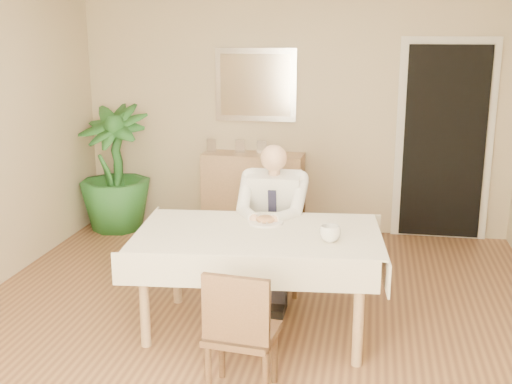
% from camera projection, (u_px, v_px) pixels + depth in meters
% --- Properties ---
extents(room, '(5.00, 5.02, 2.60)m').
position_uv_depth(room, '(247.00, 155.00, 4.34)').
color(room, brown).
rests_on(room, ground).
extents(window, '(1.34, 0.04, 1.44)m').
position_uv_depth(window, '(89.00, 261.00, 1.95)').
color(window, silver).
rests_on(window, room).
extents(doorway, '(0.96, 0.07, 2.10)m').
position_uv_depth(doorway, '(444.00, 143.00, 6.49)').
color(doorway, silver).
rests_on(doorway, ground).
extents(mirror, '(0.86, 0.04, 0.76)m').
position_uv_depth(mirror, '(256.00, 85.00, 6.70)').
color(mirror, silver).
rests_on(mirror, room).
extents(dining_table, '(1.81, 1.18, 0.75)m').
position_uv_depth(dining_table, '(258.00, 243.00, 4.50)').
color(dining_table, tan).
rests_on(dining_table, ground).
extents(chair_far, '(0.47, 0.47, 0.95)m').
position_uv_depth(chair_far, '(277.00, 224.00, 5.37)').
color(chair_far, '#432E1B').
rests_on(chair_far, ground).
extents(chair_near, '(0.43, 0.43, 0.82)m').
position_uv_depth(chair_near, '(240.00, 329.00, 3.67)').
color(chair_near, '#432E1B').
rests_on(chair_near, ground).
extents(seated_man, '(0.48, 0.72, 1.24)m').
position_uv_depth(seated_man, '(272.00, 216.00, 5.06)').
color(seated_man, white).
rests_on(seated_man, ground).
extents(plate, '(0.26, 0.26, 0.02)m').
position_uv_depth(plate, '(266.00, 222.00, 4.67)').
color(plate, white).
rests_on(plate, dining_table).
extents(food, '(0.14, 0.14, 0.06)m').
position_uv_depth(food, '(266.00, 219.00, 4.66)').
color(food, brown).
rests_on(food, dining_table).
extents(knife, '(0.01, 0.13, 0.01)m').
position_uv_depth(knife, '(270.00, 223.00, 4.60)').
color(knife, silver).
rests_on(knife, dining_table).
extents(fork, '(0.01, 0.13, 0.01)m').
position_uv_depth(fork, '(259.00, 222.00, 4.61)').
color(fork, silver).
rests_on(fork, dining_table).
extents(coffee_mug, '(0.18, 0.18, 0.11)m').
position_uv_depth(coffee_mug, '(330.00, 234.00, 4.26)').
color(coffee_mug, white).
rests_on(coffee_mug, dining_table).
extents(sideboard, '(1.07, 0.39, 0.85)m').
position_uv_depth(sideboard, '(253.00, 193.00, 6.84)').
color(sideboard, tan).
rests_on(sideboard, ground).
extents(photo_frame_left, '(0.10, 0.02, 0.14)m').
position_uv_depth(photo_frame_left, '(211.00, 146.00, 6.81)').
color(photo_frame_left, silver).
rests_on(photo_frame_left, sideboard).
extents(photo_frame_center, '(0.10, 0.02, 0.14)m').
position_uv_depth(photo_frame_center, '(240.00, 146.00, 6.77)').
color(photo_frame_center, silver).
rests_on(photo_frame_center, sideboard).
extents(photo_frame_right, '(0.10, 0.02, 0.14)m').
position_uv_depth(photo_frame_right, '(262.00, 147.00, 6.72)').
color(photo_frame_right, silver).
rests_on(photo_frame_right, sideboard).
extents(potted_palm, '(0.85, 0.85, 1.34)m').
position_uv_depth(potted_palm, '(115.00, 168.00, 6.85)').
color(potted_palm, '#205922').
rests_on(potted_palm, ground).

